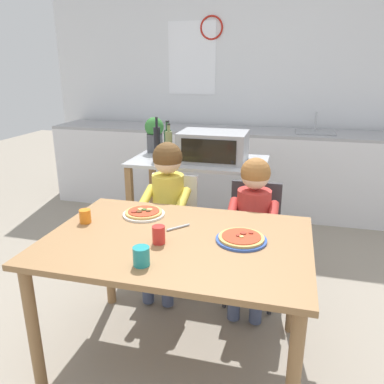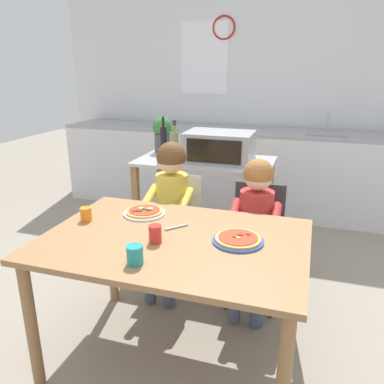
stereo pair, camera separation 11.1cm
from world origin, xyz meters
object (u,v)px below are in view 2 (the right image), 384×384
object	(u,v)px
dining_chair_right	(256,235)
child_in_red_shirt	(255,217)
dining_chair_left	(175,222)
kitchen_island_cart	(205,193)
pizza_plate_blue_rimmed	(238,240)
drinking_cup_red	(155,234)
serving_spoon	(177,227)
bottle_slim_sauce	(175,142)
potted_herb_plant	(162,133)
bottle_dark_olive_oil	(164,142)
dining_table	(174,255)
bottle_tall_green_wine	(175,147)
drinking_cup_teal	(135,255)
pizza_plate_white	(144,212)
drinking_cup_orange	(86,214)
child_in_yellow_shirt	(169,199)
toaster_oven	(219,147)

from	to	relation	value
dining_chair_right	child_in_red_shirt	bearing A→B (deg)	-90.00
dining_chair_left	kitchen_island_cart	bearing A→B (deg)	77.81
pizza_plate_blue_rimmed	drinking_cup_red	distance (m)	0.41
serving_spoon	pizza_plate_blue_rimmed	bearing A→B (deg)	-11.14
bottle_slim_sauce	potted_herb_plant	xyz separation A→B (m)	(-0.17, 0.15, 0.04)
bottle_dark_olive_oil	dining_table	bearing A→B (deg)	-66.08
bottle_tall_green_wine	dining_chair_left	distance (m)	0.58
bottle_tall_green_wine	dining_chair_right	world-z (taller)	bottle_tall_green_wine
drinking_cup_red	dining_chair_left	bearing A→B (deg)	103.79
drinking_cup_teal	dining_chair_left	bearing A→B (deg)	100.93
bottle_tall_green_wine	drinking_cup_teal	xyz separation A→B (m)	(0.30, -1.33, -0.20)
potted_herb_plant	child_in_red_shirt	xyz separation A→B (m)	(0.94, -0.79, -0.36)
pizza_plate_white	pizza_plate_blue_rimmed	bearing A→B (deg)	-18.61
bottle_dark_olive_oil	drinking_cup_orange	size ratio (longest dim) A/B	4.45
child_in_yellow_shirt	drinking_cup_orange	bearing A→B (deg)	-114.83
pizza_plate_blue_rimmed	drinking_cup_red	world-z (taller)	drinking_cup_red
dining_chair_left	drinking_cup_teal	distance (m)	1.14
bottle_slim_sauce	child_in_yellow_shirt	bearing A→B (deg)	-73.66
pizza_plate_blue_rimmed	dining_table	bearing A→B (deg)	-171.38
bottle_tall_green_wine	drinking_cup_red	size ratio (longest dim) A/B	3.44
bottle_tall_green_wine	bottle_dark_olive_oil	distance (m)	0.17
toaster_oven	potted_herb_plant	world-z (taller)	potted_herb_plant
toaster_oven	potted_herb_plant	xyz separation A→B (m)	(-0.56, 0.20, 0.05)
dining_table	dining_chair_left	xyz separation A→B (m)	(-0.28, 0.77, -0.17)
child_in_yellow_shirt	drinking_cup_teal	world-z (taller)	child_in_yellow_shirt
drinking_cup_orange	bottle_slim_sauce	bearing A→B (deg)	85.21
kitchen_island_cart	child_in_yellow_shirt	distance (m)	0.58
pizza_plate_white	drinking_cup_red	world-z (taller)	drinking_cup_red
child_in_yellow_shirt	drinking_cup_orange	xyz separation A→B (m)	(-0.27, -0.59, 0.08)
child_in_yellow_shirt	drinking_cup_teal	bearing A→B (deg)	-77.80
bottle_tall_green_wine	drinking_cup_orange	xyz separation A→B (m)	(-0.18, -0.96, -0.21)
drinking_cup_orange	drinking_cup_red	bearing A→B (deg)	-16.45
kitchen_island_cart	child_in_red_shirt	distance (m)	0.79
dining_chair_right	child_in_red_shirt	world-z (taller)	child_in_red_shirt
kitchen_island_cart	bottle_slim_sauce	world-z (taller)	bottle_slim_sauce
child_in_yellow_shirt	toaster_oven	bearing A→B (deg)	68.48
bottle_slim_sauce	dining_table	world-z (taller)	bottle_slim_sauce
bottle_slim_sauce	child_in_yellow_shirt	world-z (taller)	bottle_slim_sauce
bottle_tall_green_wine	potted_herb_plant	bearing A→B (deg)	123.87
child_in_yellow_shirt	drinking_cup_red	world-z (taller)	child_in_yellow_shirt
bottle_slim_sauce	pizza_plate_blue_rimmed	xyz separation A→B (m)	(0.77, -1.20, -0.22)
bottle_tall_green_wine	dining_table	bearing A→B (deg)	-70.17
pizza_plate_blue_rimmed	drinking_cup_orange	world-z (taller)	drinking_cup_orange
dining_chair_right	drinking_cup_red	xyz separation A→B (m)	(-0.39, -0.81, 0.31)
bottle_tall_green_wine	drinking_cup_teal	bearing A→B (deg)	-77.32
bottle_slim_sauce	bottle_dark_olive_oil	distance (m)	0.12
child_in_yellow_shirt	pizza_plate_white	world-z (taller)	child_in_yellow_shirt
dining_chair_right	bottle_slim_sauce	bearing A→B (deg)	146.35
bottle_slim_sauce	bottle_dark_olive_oil	xyz separation A→B (m)	(-0.05, -0.11, 0.02)
toaster_oven	dining_chair_left	size ratio (longest dim) A/B	0.64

